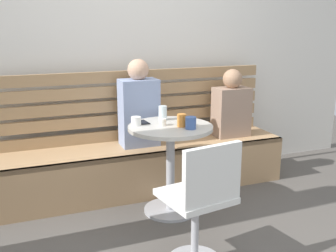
{
  "coord_description": "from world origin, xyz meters",
  "views": [
    {
      "loc": [
        -1.07,
        -2.19,
        1.54
      ],
      "look_at": [
        0.04,
        0.66,
        0.75
      ],
      "focal_mm": 43.16,
      "sensor_mm": 36.0,
      "label": 1
    }
  ],
  "objects_px": {
    "booth_bench": "(144,168)",
    "cup_ceramic_white": "(136,121)",
    "person_child_left": "(231,107)",
    "phone_on_table": "(143,122)",
    "cafe_table": "(170,152)",
    "white_chair": "(201,200)",
    "person_adult": "(139,107)",
    "cup_espresso_small": "(163,122)",
    "cup_mug_blue": "(191,123)",
    "cup_tumbler_orange": "(182,120)",
    "cup_glass_tall": "(163,113)"
  },
  "relations": [
    {
      "from": "booth_bench",
      "to": "cup_ceramic_white",
      "type": "bearing_deg",
      "value": -114.73
    },
    {
      "from": "person_child_left",
      "to": "phone_on_table",
      "type": "xyz_separation_m",
      "value": [
        -1.02,
        -0.33,
        0.01
      ]
    },
    {
      "from": "cafe_table",
      "to": "white_chair",
      "type": "xyz_separation_m",
      "value": [
        -0.11,
        -0.81,
        -0.05
      ]
    },
    {
      "from": "person_child_left",
      "to": "cup_ceramic_white",
      "type": "distance_m",
      "value": 1.17
    },
    {
      "from": "white_chair",
      "to": "person_adult",
      "type": "distance_m",
      "value": 1.38
    },
    {
      "from": "cup_espresso_small",
      "to": "phone_on_table",
      "type": "relative_size",
      "value": 0.4
    },
    {
      "from": "cafe_table",
      "to": "phone_on_table",
      "type": "height_order",
      "value": "phone_on_table"
    },
    {
      "from": "cup_ceramic_white",
      "to": "white_chair",
      "type": "bearing_deg",
      "value": -81.54
    },
    {
      "from": "booth_bench",
      "to": "white_chair",
      "type": "distance_m",
      "value": 1.33
    },
    {
      "from": "cup_mug_blue",
      "to": "cup_ceramic_white",
      "type": "xyz_separation_m",
      "value": [
        -0.36,
        0.26,
        -0.01
      ]
    },
    {
      "from": "booth_bench",
      "to": "cafe_table",
      "type": "height_order",
      "value": "cafe_table"
    },
    {
      "from": "cafe_table",
      "to": "white_chair",
      "type": "bearing_deg",
      "value": -98.02
    },
    {
      "from": "cup_tumbler_orange",
      "to": "cup_ceramic_white",
      "type": "relative_size",
      "value": 1.25
    },
    {
      "from": "cup_tumbler_orange",
      "to": "phone_on_table",
      "type": "relative_size",
      "value": 0.71
    },
    {
      "from": "booth_bench",
      "to": "phone_on_table",
      "type": "distance_m",
      "value": 0.62
    },
    {
      "from": "cafe_table",
      "to": "cup_glass_tall",
      "type": "xyz_separation_m",
      "value": [
        0.01,
        0.2,
        0.28
      ]
    },
    {
      "from": "cup_glass_tall",
      "to": "phone_on_table",
      "type": "bearing_deg",
      "value": -170.64
    },
    {
      "from": "cup_ceramic_white",
      "to": "phone_on_table",
      "type": "bearing_deg",
      "value": 39.79
    },
    {
      "from": "person_adult",
      "to": "cup_mug_blue",
      "type": "xyz_separation_m",
      "value": [
        0.21,
        -0.68,
        -0.01
      ]
    },
    {
      "from": "cafe_table",
      "to": "cup_tumbler_orange",
      "type": "distance_m",
      "value": 0.29
    },
    {
      "from": "white_chair",
      "to": "person_child_left",
      "type": "relative_size",
      "value": 1.28
    },
    {
      "from": "cup_espresso_small",
      "to": "cup_tumbler_orange",
      "type": "bearing_deg",
      "value": -34.38
    },
    {
      "from": "cup_ceramic_white",
      "to": "person_adult",
      "type": "bearing_deg",
      "value": 69.9
    },
    {
      "from": "cup_tumbler_orange",
      "to": "cup_glass_tall",
      "type": "bearing_deg",
      "value": 103.3
    },
    {
      "from": "person_adult",
      "to": "phone_on_table",
      "type": "xyz_separation_m",
      "value": [
        -0.08,
        -0.36,
        -0.05
      ]
    },
    {
      "from": "cafe_table",
      "to": "white_chair",
      "type": "relative_size",
      "value": 0.87
    },
    {
      "from": "person_adult",
      "to": "white_chair",
      "type": "bearing_deg",
      "value": -90.73
    },
    {
      "from": "cup_glass_tall",
      "to": "cup_espresso_small",
      "type": "relative_size",
      "value": 2.14
    },
    {
      "from": "booth_bench",
      "to": "person_child_left",
      "type": "distance_m",
      "value": 1.05
    },
    {
      "from": "person_adult",
      "to": "person_child_left",
      "type": "height_order",
      "value": "person_adult"
    },
    {
      "from": "white_chair",
      "to": "person_child_left",
      "type": "distance_m",
      "value": 1.65
    },
    {
      "from": "cup_glass_tall",
      "to": "cup_espresso_small",
      "type": "height_order",
      "value": "cup_glass_tall"
    },
    {
      "from": "cup_espresso_small",
      "to": "person_child_left",
      "type": "bearing_deg",
      "value": 27.9
    },
    {
      "from": "person_child_left",
      "to": "phone_on_table",
      "type": "relative_size",
      "value": 4.73
    },
    {
      "from": "cup_mug_blue",
      "to": "cup_tumbler_orange",
      "type": "bearing_deg",
      "value": 111.3
    },
    {
      "from": "person_child_left",
      "to": "cup_glass_tall",
      "type": "distance_m",
      "value": 0.89
    },
    {
      "from": "phone_on_table",
      "to": "white_chair",
      "type": "bearing_deg",
      "value": -91.6
    },
    {
      "from": "cafe_table",
      "to": "cup_espresso_small",
      "type": "distance_m",
      "value": 0.26
    },
    {
      "from": "cup_glass_tall",
      "to": "cup_ceramic_white",
      "type": "distance_m",
      "value": 0.28
    },
    {
      "from": "person_child_left",
      "to": "cup_ceramic_white",
      "type": "relative_size",
      "value": 8.28
    },
    {
      "from": "cup_glass_tall",
      "to": "cafe_table",
      "type": "bearing_deg",
      "value": -93.1
    },
    {
      "from": "white_chair",
      "to": "person_child_left",
      "type": "bearing_deg",
      "value": 53.95
    },
    {
      "from": "white_chair",
      "to": "cup_mug_blue",
      "type": "height_order",
      "value": "white_chair"
    },
    {
      "from": "person_adult",
      "to": "cup_mug_blue",
      "type": "height_order",
      "value": "person_adult"
    },
    {
      "from": "person_adult",
      "to": "person_child_left",
      "type": "bearing_deg",
      "value": -1.51
    },
    {
      "from": "cup_ceramic_white",
      "to": "phone_on_table",
      "type": "relative_size",
      "value": 0.57
    },
    {
      "from": "cup_espresso_small",
      "to": "cup_ceramic_white",
      "type": "distance_m",
      "value": 0.21
    },
    {
      "from": "cup_glass_tall",
      "to": "cup_ceramic_white",
      "type": "xyz_separation_m",
      "value": [
        -0.26,
        -0.1,
        -0.03
      ]
    },
    {
      "from": "white_chair",
      "to": "cup_mug_blue",
      "type": "distance_m",
      "value": 0.77
    },
    {
      "from": "white_chair",
      "to": "cafe_table",
      "type": "bearing_deg",
      "value": 81.98
    }
  ]
}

